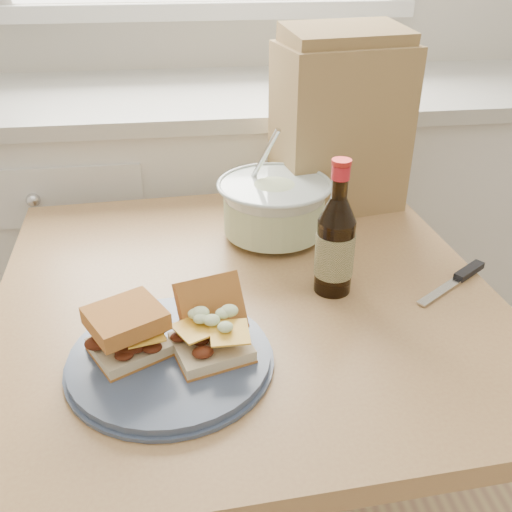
{
  "coord_description": "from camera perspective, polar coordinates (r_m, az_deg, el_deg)",
  "views": [
    {
      "loc": [
        -0.12,
        -0.0,
        1.34
      ],
      "look_at": [
        0.0,
        0.87,
        0.84
      ],
      "focal_mm": 40.0,
      "sensor_mm": 36.0,
      "label": 1
    }
  ],
  "objects": [
    {
      "name": "coleslaw_bowl",
      "position": [
        1.23,
        1.8,
        4.6
      ],
      "size": [
        0.24,
        0.24,
        0.24
      ],
      "color": "silver",
      "rests_on": "dining_table"
    },
    {
      "name": "paper_bag",
      "position": [
        1.36,
        8.36,
        12.49
      ],
      "size": [
        0.31,
        0.23,
        0.37
      ],
      "primitive_type": "cube",
      "rotation": [
        0.0,
        0.0,
        0.16
      ],
      "color": "#9C7D4B",
      "rests_on": "dining_table"
    },
    {
      "name": "sandwich_right",
      "position": [
        0.89,
        -4.53,
        -7.15
      ],
      "size": [
        0.13,
        0.18,
        0.09
      ],
      "rotation": [
        0.0,
        0.0,
        0.28
      ],
      "color": "beige",
      "rests_on": "plate"
    },
    {
      "name": "plate",
      "position": [
        0.9,
        -8.58,
        -10.13
      ],
      "size": [
        0.31,
        0.31,
        0.02
      ],
      "primitive_type": "cylinder",
      "color": "#3E4B65",
      "rests_on": "dining_table"
    },
    {
      "name": "beer_bottle",
      "position": [
        1.03,
        7.93,
        1.18
      ],
      "size": [
        0.07,
        0.07,
        0.25
      ],
      "rotation": [
        0.0,
        0.0,
        -0.26
      ],
      "color": "black",
      "rests_on": "dining_table"
    },
    {
      "name": "sandwich_left",
      "position": [
        0.88,
        -12.74,
        -7.37
      ],
      "size": [
        0.14,
        0.13,
        0.08
      ],
      "rotation": [
        0.0,
        0.0,
        0.49
      ],
      "color": "beige",
      "rests_on": "plate"
    },
    {
      "name": "cabinet_run",
      "position": [
        1.91,
        -3.37,
        2.63
      ],
      "size": [
        2.5,
        0.64,
        0.94
      ],
      "color": "white",
      "rests_on": "ground"
    },
    {
      "name": "knife",
      "position": [
        1.16,
        19.9,
        -1.88
      ],
      "size": [
        0.18,
        0.13,
        0.01
      ],
      "rotation": [
        0.0,
        0.0,
        0.6
      ],
      "color": "silver",
      "rests_on": "dining_table"
    },
    {
      "name": "dining_table",
      "position": [
        1.13,
        -0.97,
        -8.09
      ],
      "size": [
        0.96,
        0.96,
        0.76
      ],
      "rotation": [
        0.0,
        0.0,
        0.05
      ],
      "color": "#AC8651",
      "rests_on": "ground"
    }
  ]
}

